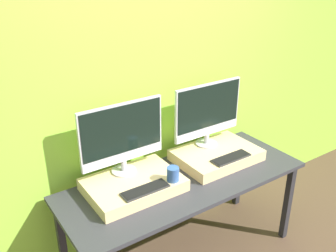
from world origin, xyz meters
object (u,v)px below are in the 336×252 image
Objects in this scene: keyboard_left at (145,190)px; mug at (173,174)px; monitor_left at (122,136)px; keyboard_right at (231,158)px; monitor_right at (208,112)px.

mug reaches higher than keyboard_left.
monitor_left is at bearing 90.00° from keyboard_left.
monitor_left is 0.43m from mug.
monitor_left is 6.17× the size of mug.
keyboard_left is (0.00, -0.29, -0.28)m from monitor_left.
keyboard_left is 0.75m from keyboard_right.
monitor_right is (0.75, 0.29, 0.28)m from keyboard_left.
monitor_left reaches higher than keyboard_left.
mug is at bearing -151.60° from monitor_right.
keyboard_right is (0.53, 0.00, -0.04)m from mug.
keyboard_right is at bearing -20.97° from monitor_left.
monitor_left is 1.91× the size of keyboard_left.
mug is (0.22, 0.00, 0.04)m from keyboard_left.
monitor_left is at bearing 180.00° from monitor_right.
mug is 0.65m from monitor_right.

